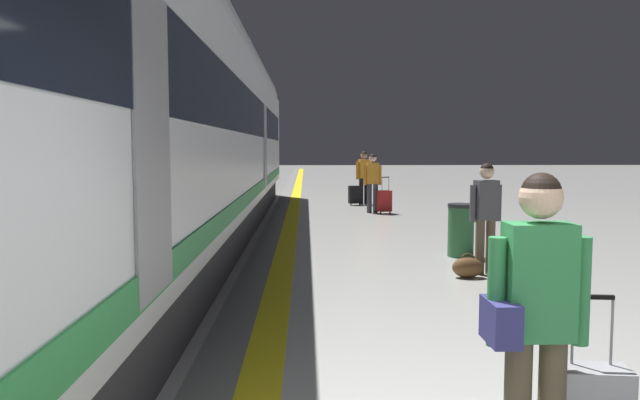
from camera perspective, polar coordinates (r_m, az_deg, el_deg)
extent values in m
cube|color=yellow|center=(12.22, -3.07, -3.86)|extent=(0.36, 80.00, 0.01)
cube|color=slate|center=(12.23, -4.57, -3.87)|extent=(0.60, 80.00, 0.01)
cube|color=#38383D|center=(8.97, -17.29, -5.08)|extent=(2.67, 28.51, 0.70)
cube|color=silver|center=(8.84, -17.60, 6.49)|extent=(2.90, 29.70, 2.90)
cylinder|color=silver|center=(8.99, -17.84, 15.43)|extent=(2.84, 29.11, 2.84)
cube|color=black|center=(8.86, -17.66, 8.75)|extent=(2.93, 27.92, 0.80)
cube|color=#268C3F|center=(8.88, -17.40, -0.95)|extent=(2.94, 29.11, 0.24)
cone|color=silver|center=(24.76, -7.06, 5.00)|extent=(2.75, 2.60, 2.75)
cube|color=gray|center=(4.16, -15.28, 5.03)|extent=(0.02, 0.90, 2.00)
cube|color=gray|center=(15.21, -5.12, 5.04)|extent=(0.02, 0.90, 2.00)
cube|color=#338C4C|center=(3.45, 19.66, -7.13)|extent=(0.35, 0.21, 0.62)
cylinder|color=#338C4C|center=(3.54, 23.15, -7.79)|extent=(0.09, 0.09, 0.58)
cylinder|color=#338C4C|center=(3.38, 16.08, -8.20)|extent=(0.09, 0.09, 0.58)
sphere|color=beige|center=(3.39, 19.88, 0.23)|extent=(0.23, 0.23, 0.23)
sphere|color=black|center=(3.39, 19.90, 0.66)|extent=(0.21, 0.21, 0.21)
cube|color=navy|center=(3.40, 16.46, -10.79)|extent=(0.15, 0.29, 0.23)
cylinder|color=gray|center=(3.81, 25.52, -10.97)|extent=(0.02, 0.02, 0.38)
cylinder|color=gray|center=(3.74, 22.46, -11.14)|extent=(0.02, 0.02, 0.38)
cube|color=black|center=(3.72, 24.11, -8.24)|extent=(0.22, 0.05, 0.02)
cylinder|color=brown|center=(9.33, 14.65, -4.28)|extent=(0.14, 0.14, 0.81)
cylinder|color=brown|center=(9.42, 15.57, -4.21)|extent=(0.14, 0.14, 0.81)
cube|color=#4C4C51|center=(9.29, 15.21, 0.01)|extent=(0.37, 0.27, 0.58)
cylinder|color=#4C4C51|center=(9.20, 14.03, -0.32)|extent=(0.09, 0.09, 0.54)
cylinder|color=#4C4C51|center=(9.42, 16.29, -0.25)|extent=(0.09, 0.09, 0.54)
sphere|color=beige|center=(9.27, 15.27, 2.57)|extent=(0.21, 0.21, 0.21)
sphere|color=black|center=(9.27, 15.27, 2.72)|extent=(0.20, 0.20, 0.20)
ellipsoid|color=brown|center=(9.11, 13.56, -6.12)|extent=(0.44, 0.26, 0.30)
torus|color=brown|center=(9.09, 13.57, -5.50)|extent=(0.22, 0.02, 0.22)
cylinder|color=#383842|center=(17.45, 4.62, 0.15)|extent=(0.14, 0.14, 0.83)
cylinder|color=#383842|center=(17.49, 5.19, 0.16)|extent=(0.14, 0.14, 0.83)
cube|color=orange|center=(17.43, 4.92, 2.48)|extent=(0.35, 0.23, 0.59)
cylinder|color=orange|center=(17.40, 4.21, 2.32)|extent=(0.09, 0.09, 0.55)
cylinder|color=orange|center=(17.48, 5.61, 2.33)|extent=(0.09, 0.09, 0.55)
sphere|color=beige|center=(17.41, 4.93, 3.88)|extent=(0.22, 0.22, 0.22)
sphere|color=black|center=(17.41, 4.93, 3.96)|extent=(0.20, 0.20, 0.20)
cube|color=#A51E1E|center=(17.33, 6.02, -0.09)|extent=(0.43, 0.33, 0.59)
cube|color=#A51E1E|center=(17.45, 5.85, -0.30)|extent=(0.30, 0.11, 0.32)
cylinder|color=black|center=(17.25, 5.67, -1.20)|extent=(0.04, 0.06, 0.06)
cylinder|color=black|center=(17.37, 6.53, -1.16)|extent=(0.04, 0.06, 0.06)
cylinder|color=gray|center=(17.20, 5.79, 1.49)|extent=(0.02, 0.02, 0.38)
cylinder|color=gray|center=(17.29, 6.42, 1.50)|extent=(0.02, 0.02, 0.38)
cube|color=black|center=(17.24, 6.12, 2.12)|extent=(0.22, 0.09, 0.02)
cylinder|color=black|center=(20.01, 3.86, 0.81)|extent=(0.14, 0.14, 0.86)
cylinder|color=black|center=(20.08, 4.34, 0.83)|extent=(0.14, 0.14, 0.86)
cube|color=orange|center=(20.00, 4.11, 2.92)|extent=(0.39, 0.30, 0.61)
cylinder|color=orange|center=(19.93, 3.51, 2.77)|extent=(0.09, 0.09, 0.57)
cylinder|color=orange|center=(20.11, 4.69, 2.78)|extent=(0.09, 0.09, 0.57)
sphere|color=#A37556|center=(19.99, 4.12, 4.17)|extent=(0.22, 0.22, 0.22)
sphere|color=black|center=(19.99, 4.12, 4.24)|extent=(0.21, 0.21, 0.21)
cube|color=black|center=(19.73, 3.25, 0.51)|extent=(0.42, 0.30, 0.57)
cube|color=black|center=(19.85, 3.15, 0.33)|extent=(0.31, 0.09, 0.31)
cylinder|color=black|center=(19.65, 2.91, -0.42)|extent=(0.03, 0.06, 0.06)
cylinder|color=black|center=(19.74, 3.70, -0.40)|extent=(0.03, 0.06, 0.06)
cylinder|color=#2D6638|center=(10.77, 12.97, -2.92)|extent=(0.44, 0.44, 0.85)
cylinder|color=#262628|center=(10.72, 13.02, -0.51)|extent=(0.46, 0.46, 0.06)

